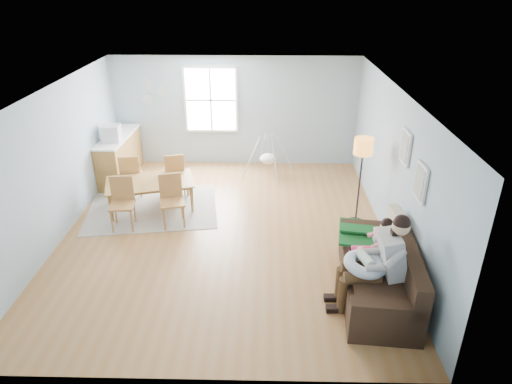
{
  "coord_description": "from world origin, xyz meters",
  "views": [
    {
      "loc": [
        0.75,
        -7.47,
        4.46
      ],
      "look_at": [
        0.59,
        -0.32,
        1.0
      ],
      "focal_mm": 32.0,
      "sensor_mm": 36.0,
      "label": 1
    }
  ],
  "objects_px": {
    "monitor": "(111,133)",
    "baby_swing": "(268,158)",
    "toddler": "(377,241)",
    "counter": "(120,157)",
    "father": "(378,260)",
    "chair_se": "(172,196)",
    "chair_ne": "(175,171)",
    "dining_table": "(151,196)",
    "chair_sw": "(122,199)",
    "chair_nw": "(131,173)",
    "sofa": "(381,275)",
    "floor_lamp": "(363,154)",
    "storage_cube": "(398,292)"
  },
  "relations": [
    {
      "from": "storage_cube",
      "to": "chair_ne",
      "type": "relative_size",
      "value": 0.61
    },
    {
      "from": "father",
      "to": "floor_lamp",
      "type": "distance_m",
      "value": 2.59
    },
    {
      "from": "storage_cube",
      "to": "chair_se",
      "type": "xyz_separation_m",
      "value": [
        -3.74,
        2.45,
        0.3
      ]
    },
    {
      "from": "dining_table",
      "to": "chair_sw",
      "type": "xyz_separation_m",
      "value": [
        -0.37,
        -0.7,
        0.27
      ]
    },
    {
      "from": "chair_se",
      "to": "monitor",
      "type": "height_order",
      "value": "monitor"
    },
    {
      "from": "father",
      "to": "chair_nw",
      "type": "relative_size",
      "value": 1.56
    },
    {
      "from": "monitor",
      "to": "baby_swing",
      "type": "distance_m",
      "value": 3.64
    },
    {
      "from": "sofa",
      "to": "chair_sw",
      "type": "xyz_separation_m",
      "value": [
        -4.49,
        1.97,
        0.25
      ]
    },
    {
      "from": "dining_table",
      "to": "sofa",
      "type": "bearing_deg",
      "value": -48.45
    },
    {
      "from": "sofa",
      "to": "toddler",
      "type": "distance_m",
      "value": 0.52
    },
    {
      "from": "toddler",
      "to": "counter",
      "type": "height_order",
      "value": "toddler"
    },
    {
      "from": "father",
      "to": "dining_table",
      "type": "distance_m",
      "value": 4.97
    },
    {
      "from": "sofa",
      "to": "chair_nw",
      "type": "distance_m",
      "value": 5.69
    },
    {
      "from": "dining_table",
      "to": "baby_swing",
      "type": "bearing_deg",
      "value": 21.77
    },
    {
      "from": "chair_nw",
      "to": "baby_swing",
      "type": "height_order",
      "value": "baby_swing"
    },
    {
      "from": "toddler",
      "to": "baby_swing",
      "type": "relative_size",
      "value": 0.74
    },
    {
      "from": "father",
      "to": "storage_cube",
      "type": "xyz_separation_m",
      "value": [
        0.35,
        -0.03,
        -0.54
      ]
    },
    {
      "from": "counter",
      "to": "sofa",
      "type": "bearing_deg",
      "value": -39.33
    },
    {
      "from": "storage_cube",
      "to": "baby_swing",
      "type": "relative_size",
      "value": 0.46
    },
    {
      "from": "sofa",
      "to": "father",
      "type": "bearing_deg",
      "value": -118.36
    },
    {
      "from": "chair_ne",
      "to": "toddler",
      "type": "bearing_deg",
      "value": -40.6
    },
    {
      "from": "chair_nw",
      "to": "baby_swing",
      "type": "relative_size",
      "value": 0.77
    },
    {
      "from": "toddler",
      "to": "monitor",
      "type": "distance_m",
      "value": 6.35
    },
    {
      "from": "toddler",
      "to": "chair_nw",
      "type": "height_order",
      "value": "toddler"
    },
    {
      "from": "chair_se",
      "to": "toddler",
      "type": "bearing_deg",
      "value": -28.15
    },
    {
      "from": "chair_nw",
      "to": "chair_se",
      "type": "bearing_deg",
      "value": -45.86
    },
    {
      "from": "chair_nw",
      "to": "floor_lamp",
      "type": "bearing_deg",
      "value": -12.58
    },
    {
      "from": "sofa",
      "to": "monitor",
      "type": "xyz_separation_m",
      "value": [
        -5.21,
        3.92,
        0.9
      ]
    },
    {
      "from": "floor_lamp",
      "to": "chair_nw",
      "type": "distance_m",
      "value": 4.88
    },
    {
      "from": "father",
      "to": "baby_swing",
      "type": "relative_size",
      "value": 1.2
    },
    {
      "from": "chair_sw",
      "to": "counter",
      "type": "relative_size",
      "value": 0.53
    },
    {
      "from": "baby_swing",
      "to": "toddler",
      "type": "bearing_deg",
      "value": -69.0
    },
    {
      "from": "floor_lamp",
      "to": "storage_cube",
      "type": "bearing_deg",
      "value": -86.43
    },
    {
      "from": "counter",
      "to": "chair_ne",
      "type": "bearing_deg",
      "value": -31.28
    },
    {
      "from": "floor_lamp",
      "to": "dining_table",
      "type": "distance_m",
      "value": 4.31
    },
    {
      "from": "chair_sw",
      "to": "chair_nw",
      "type": "distance_m",
      "value": 1.28
    },
    {
      "from": "chair_sw",
      "to": "chair_se",
      "type": "bearing_deg",
      "value": 8.33
    },
    {
      "from": "father",
      "to": "baby_swing",
      "type": "distance_m",
      "value": 5.07
    },
    {
      "from": "baby_swing",
      "to": "counter",
      "type": "bearing_deg",
      "value": -176.26
    },
    {
      "from": "toddler",
      "to": "chair_nw",
      "type": "bearing_deg",
      "value": 146.83
    },
    {
      "from": "dining_table",
      "to": "monitor",
      "type": "height_order",
      "value": "monitor"
    },
    {
      "from": "chair_sw",
      "to": "chair_ne",
      "type": "bearing_deg",
      "value": 62.04
    },
    {
      "from": "storage_cube",
      "to": "monitor",
      "type": "height_order",
      "value": "monitor"
    },
    {
      "from": "dining_table",
      "to": "baby_swing",
      "type": "height_order",
      "value": "baby_swing"
    },
    {
      "from": "monitor",
      "to": "chair_nw",
      "type": "bearing_deg",
      "value": -51.39
    },
    {
      "from": "father",
      "to": "chair_se",
      "type": "relative_size",
      "value": 1.52
    },
    {
      "from": "chair_se",
      "to": "floor_lamp",
      "type": "bearing_deg",
      "value": 1.43
    },
    {
      "from": "floor_lamp",
      "to": "counter",
      "type": "xyz_separation_m",
      "value": [
        -5.23,
        2.08,
        -0.91
      ]
    },
    {
      "from": "toddler",
      "to": "floor_lamp",
      "type": "height_order",
      "value": "floor_lamp"
    },
    {
      "from": "monitor",
      "to": "baby_swing",
      "type": "height_order",
      "value": "monitor"
    }
  ]
}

